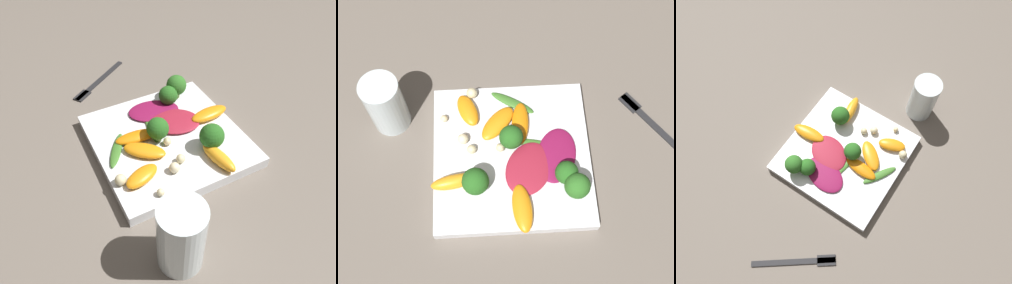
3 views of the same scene
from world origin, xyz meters
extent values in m
plane|color=#6B6056|center=(0.00, 0.00, 0.00)|extent=(2.40, 2.40, 0.00)
cube|color=white|center=(0.00, 0.00, 0.01)|extent=(0.26, 0.26, 0.02)
cylinder|color=silver|center=(0.09, 0.20, 0.06)|extent=(0.06, 0.06, 0.11)
cube|color=#262628|center=(0.04, -0.25, 0.00)|extent=(0.15, 0.11, 0.01)
cube|color=#262628|center=(0.10, -0.22, 0.00)|extent=(0.04, 0.04, 0.01)
ellipsoid|color=maroon|center=(-0.01, -0.07, 0.03)|extent=(0.11, 0.09, 0.01)
ellipsoid|color=maroon|center=(-0.03, -0.03, 0.03)|extent=(0.12, 0.10, 0.01)
ellipsoid|color=orange|center=(0.05, 0.02, 0.03)|extent=(0.08, 0.07, 0.02)
ellipsoid|color=orange|center=(-0.09, -0.01, 0.03)|extent=(0.08, 0.04, 0.02)
ellipsoid|color=orange|center=(-0.05, 0.09, 0.03)|extent=(0.04, 0.08, 0.02)
ellipsoid|color=orange|center=(0.05, -0.02, 0.03)|extent=(0.08, 0.03, 0.01)
ellipsoid|color=orange|center=(0.08, 0.07, 0.03)|extent=(0.07, 0.05, 0.02)
cylinder|color=#84AD5B|center=(0.02, 0.00, 0.03)|extent=(0.01, 0.01, 0.02)
sphere|color=#26601E|center=(0.02, 0.00, 0.05)|extent=(0.04, 0.04, 0.04)
cylinder|color=#7A9E51|center=(-0.05, 0.06, 0.03)|extent=(0.01, 0.01, 0.02)
sphere|color=#26601E|center=(-0.05, 0.06, 0.05)|extent=(0.04, 0.04, 0.04)
cylinder|color=#7A9E51|center=(-0.04, -0.08, 0.03)|extent=(0.01, 0.01, 0.01)
sphere|color=#26601E|center=(-0.04, -0.08, 0.04)|extent=(0.04, 0.04, 0.04)
cylinder|color=#84AD5B|center=(-0.07, -0.10, 0.03)|extent=(0.01, 0.01, 0.02)
sphere|color=#2D6B23|center=(-0.07, -0.10, 0.05)|extent=(0.04, 0.04, 0.04)
ellipsoid|color=#3D7528|center=(0.09, -0.01, 0.02)|extent=(0.06, 0.08, 0.01)
ellipsoid|color=#3D7528|center=(0.02, -0.03, 0.02)|extent=(0.02, 0.08, 0.00)
sphere|color=beige|center=(0.11, 0.06, 0.03)|extent=(0.02, 0.02, 0.02)
sphere|color=beige|center=(0.01, 0.07, 0.03)|extent=(0.02, 0.02, 0.02)
sphere|color=beige|center=(0.03, 0.08, 0.03)|extent=(0.02, 0.02, 0.02)
sphere|color=beige|center=(0.01, 0.02, 0.03)|extent=(0.01, 0.01, 0.01)
sphere|color=beige|center=(0.07, 0.11, 0.03)|extent=(0.01, 0.01, 0.01)
camera|label=1|loc=(0.20, 0.38, 0.43)|focal=35.00mm
camera|label=2|loc=(-0.30, 0.03, 0.72)|focal=50.00mm
camera|label=3|loc=(0.16, -0.24, 0.71)|focal=35.00mm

